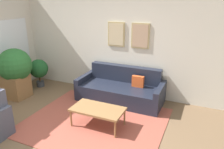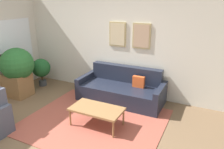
{
  "view_description": "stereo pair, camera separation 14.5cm",
  "coord_description": "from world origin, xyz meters",
  "views": [
    {
      "loc": [
        2.29,
        -2.53,
        2.39
      ],
      "look_at": [
        0.5,
        1.49,
        0.85
      ],
      "focal_mm": 35.0,
      "sensor_mm": 36.0,
      "label": 1
    },
    {
      "loc": [
        2.42,
        -2.47,
        2.39
      ],
      "look_at": [
        0.5,
        1.49,
        0.85
      ],
      "focal_mm": 35.0,
      "sensor_mm": 36.0,
      "label": 2
    }
  ],
  "objects": [
    {
      "name": "ground_plane",
      "position": [
        0.0,
        0.0,
        0.0
      ],
      "size": [
        16.0,
        16.0,
        0.0
      ],
      "primitive_type": "plane",
      "color": "brown"
    },
    {
      "name": "area_rug",
      "position": [
        0.39,
        0.9,
        0.01
      ],
      "size": [
        2.74,
        2.31,
        0.01
      ],
      "color": "#9E4C3D",
      "rests_on": "ground_plane"
    },
    {
      "name": "wall_back",
      "position": [
        0.01,
        2.52,
        1.35
      ],
      "size": [
        8.0,
        0.09,
        2.7
      ],
      "color": "beige",
      "rests_on": "ground_plane"
    },
    {
      "name": "couch",
      "position": [
        0.49,
        2.06,
        0.28
      ],
      "size": [
        2.06,
        0.9,
        0.8
      ],
      "color": "#1E2333",
      "rests_on": "ground_plane"
    },
    {
      "name": "coffee_table",
      "position": [
        0.51,
        0.79,
        0.35
      ],
      "size": [
        1.02,
        0.55,
        0.38
      ],
      "color": "olive",
      "rests_on": "ground_plane"
    },
    {
      "name": "tv_stand",
      "position": [
        -2.04,
        1.15,
        0.29
      ],
      "size": [
        0.64,
        0.5,
        0.58
      ],
      "color": "olive",
      "rests_on": "ground_plane"
    },
    {
      "name": "tv",
      "position": [
        -2.04,
        1.15,
        0.83
      ],
      "size": [
        0.61,
        0.28,
        0.5
      ],
      "color": "black",
      "rests_on": "tv_stand"
    },
    {
      "name": "potted_plant_tall",
      "position": [
        -1.99,
        1.19,
        0.82
      ],
      "size": [
        0.82,
        0.82,
        1.25
      ],
      "color": "slate",
      "rests_on": "ground_plane"
    },
    {
      "name": "potted_plant_by_window",
      "position": [
        -1.95,
        1.95,
        0.51
      ],
      "size": [
        0.52,
        0.52,
        0.79
      ],
      "color": "#383D42",
      "rests_on": "ground_plane"
    }
  ]
}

